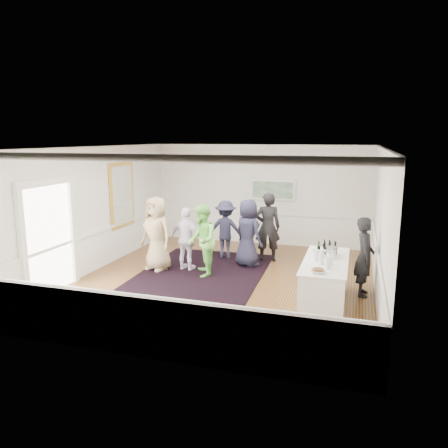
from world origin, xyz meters
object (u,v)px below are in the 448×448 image
(guest_lilac, at_px, (187,239))
(guest_dark_a, at_px, (226,230))
(guest_tan, at_px, (157,234))
(ice_bucket, at_px, (331,253))
(guest_navy, at_px, (248,233))
(guest_green, at_px, (202,241))
(nut_bowl, at_px, (318,271))
(bartender, at_px, (364,257))
(guest_dark_b, at_px, (268,227))
(serving_table, at_px, (325,282))

(guest_lilac, relative_size, guest_dark_a, 0.99)
(guest_tan, relative_size, guest_lilac, 1.17)
(guest_tan, bearing_deg, guest_dark_a, 69.20)
(guest_lilac, relative_size, ice_bucket, 6.34)
(guest_navy, bearing_deg, guest_green, 86.37)
(guest_tan, relative_size, nut_bowl, 6.96)
(bartender, xyz_separation_m, guest_dark_b, (-2.56, 2.05, 0.10))
(guest_dark_a, bearing_deg, guest_green, 81.42)
(guest_tan, distance_m, guest_dark_b, 3.08)
(serving_table, xyz_separation_m, bartender, (0.77, 0.82, 0.39))
(serving_table, bearing_deg, guest_navy, 134.52)
(guest_dark_a, xyz_separation_m, nut_bowl, (2.93, -3.70, 0.16))
(guest_navy, bearing_deg, bartender, -171.93)
(guest_dark_b, bearing_deg, serving_table, 108.49)
(guest_lilac, relative_size, guest_navy, 0.91)
(bartender, distance_m, guest_dark_b, 3.28)
(serving_table, bearing_deg, ice_bucket, 65.34)
(guest_lilac, xyz_separation_m, nut_bowl, (3.55, -2.30, 0.16))
(ice_bucket, bearing_deg, guest_green, 164.79)
(guest_tan, bearing_deg, guest_green, 14.05)
(guest_dark_a, relative_size, guest_navy, 0.92)
(ice_bucket, bearing_deg, serving_table, -114.66)
(serving_table, relative_size, guest_tan, 1.21)
(serving_table, distance_m, guest_dark_a, 4.13)
(bartender, height_order, nut_bowl, bartender)
(ice_bucket, bearing_deg, bartender, 42.34)
(bartender, xyz_separation_m, guest_navy, (-2.96, 1.42, 0.04))
(bartender, bearing_deg, ice_bucket, 130.57)
(bartender, bearing_deg, guest_navy, 62.65)
(guest_green, relative_size, ice_bucket, 6.95)
(guest_green, xyz_separation_m, guest_dark_a, (0.09, 1.75, -0.07))
(serving_table, relative_size, bartender, 1.35)
(serving_table, height_order, bartender, bartender)
(bartender, bearing_deg, nut_bowl, 152.00)
(guest_lilac, xyz_separation_m, guest_dark_a, (0.63, 1.41, 0.01))
(serving_table, distance_m, guest_green, 3.29)
(serving_table, distance_m, guest_dark_b, 3.42)
(guest_dark_b, relative_size, guest_navy, 1.07)
(guest_dark_a, height_order, guest_dark_b, guest_dark_b)
(guest_tan, height_order, guest_navy, guest_tan)
(guest_dark_a, height_order, guest_navy, guest_navy)
(serving_table, xyz_separation_m, nut_bowl, (-0.07, -0.89, 0.51))
(serving_table, distance_m, nut_bowl, 1.02)
(guest_tan, height_order, guest_dark_a, guest_tan)
(serving_table, bearing_deg, bartender, 46.86)
(guest_green, bearing_deg, ice_bucket, 52.48)
(guest_tan, distance_m, guest_dark_a, 2.14)
(guest_tan, xyz_separation_m, nut_bowl, (4.30, -2.08, 0.02))
(guest_green, distance_m, guest_dark_a, 1.75)
(nut_bowl, bearing_deg, guest_dark_b, 114.59)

